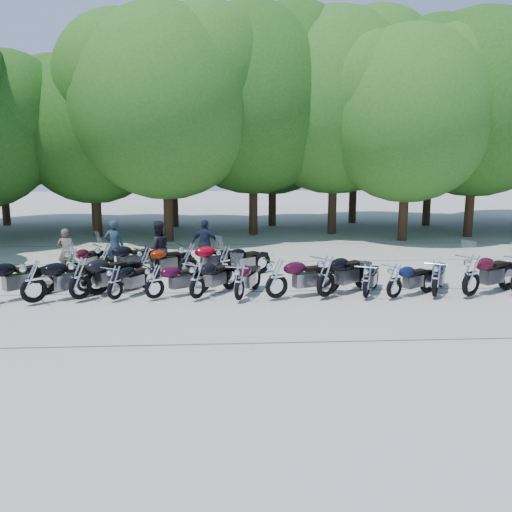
{
  "coord_description": "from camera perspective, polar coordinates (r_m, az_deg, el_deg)",
  "views": [
    {
      "loc": [
        -0.92,
        -14.35,
        4.15
      ],
      "look_at": [
        0.0,
        1.5,
        1.1
      ],
      "focal_mm": 38.0,
      "sensor_mm": 36.0,
      "label": 1
    }
  ],
  "objects": [
    {
      "name": "rider_1",
      "position": [
        18.6,
        -10.28,
        0.77
      ],
      "size": [
        1.12,
        1.02,
        1.88
      ],
      "primitive_type": "imported",
      "rotation": [
        0.0,
        0.0,
        3.54
      ],
      "color": "black",
      "rests_on": "ground"
    },
    {
      "name": "motorcycle_8",
      "position": [
        15.52,
        7.37,
        -1.98
      ],
      "size": [
        2.45,
        2.23,
        1.44
      ],
      "primitive_type": null,
      "rotation": [
        0.0,
        0.0,
        2.27
      ],
      "color": "black",
      "rests_on": "ground"
    },
    {
      "name": "motorcycle_9",
      "position": [
        15.7,
        11.56,
        -2.5
      ],
      "size": [
        1.42,
        2.12,
        1.16
      ],
      "primitive_type": null,
      "rotation": [
        0.0,
        0.0,
        2.71
      ],
      "color": "black",
      "rests_on": "ground"
    },
    {
      "name": "tree_5",
      "position": [
        28.2,
        8.31,
        15.69
      ],
      "size": [
        9.04,
        9.04,
        11.1
      ],
      "color": "#3A2614",
      "rests_on": "ground"
    },
    {
      "name": "tree_6",
      "position": [
        26.6,
        15.74,
        14.06
      ],
      "size": [
        8.0,
        8.0,
        9.82
      ],
      "color": "#3A2614",
      "rests_on": "ground"
    },
    {
      "name": "motorcycle_2",
      "position": [
        15.92,
        -18.06,
        -2.12
      ],
      "size": [
        2.25,
        2.41,
        1.43
      ],
      "primitive_type": null,
      "rotation": [
        0.0,
        0.0,
        2.42
      ],
      "color": "black",
      "rests_on": "ground"
    },
    {
      "name": "rider_3",
      "position": [
        19.78,
        -14.7,
        1.1
      ],
      "size": [
        0.73,
        0.55,
        1.82
      ],
      "primitive_type": "imported",
      "rotation": [
        0.0,
        0.0,
        3.32
      ],
      "color": "#1E3240",
      "rests_on": "ground"
    },
    {
      "name": "tree_14",
      "position": [
        32.62,
        18.02,
        13.31
      ],
      "size": [
        8.02,
        8.02,
        9.84
      ],
      "color": "#3A2614",
      "rests_on": "ground"
    },
    {
      "name": "tree_4",
      "position": [
        27.59,
        -0.3,
        16.04
      ],
      "size": [
        9.13,
        9.13,
        11.2
      ],
      "color": "#3A2614",
      "rests_on": "ground"
    },
    {
      "name": "motorcycle_7",
      "position": [
        15.29,
        2.19,
        -2.23
      ],
      "size": [
        2.52,
        1.57,
        1.37
      ],
      "primitive_type": null,
      "rotation": [
        0.0,
        0.0,
        1.95
      ],
      "color": "black",
      "rests_on": "ground"
    },
    {
      "name": "tree_3",
      "position": [
        25.81,
        -9.56,
        15.55
      ],
      "size": [
        8.7,
        8.7,
        10.67
      ],
      "color": "#3A2614",
      "rests_on": "ground"
    },
    {
      "name": "tree_12",
      "position": [
        30.97,
        1.77,
        13.78
      ],
      "size": [
        7.88,
        7.88,
        9.67
      ],
      "color": "#3A2614",
      "rests_on": "ground"
    },
    {
      "name": "rider_2",
      "position": [
        19.63,
        -5.34,
        1.27
      ],
      "size": [
        1.12,
        0.73,
        1.78
      ],
      "primitive_type": "imported",
      "rotation": [
        0.0,
        0.0,
        2.83
      ],
      "color": "#1A2536",
      "rests_on": "ground"
    },
    {
      "name": "motorcycle_16",
      "position": [
        18.16,
        -11.56,
        -0.58
      ],
      "size": [
        2.09,
        1.88,
        1.22
      ],
      "primitive_type": null,
      "rotation": [
        0.0,
        0.0,
        2.26
      ],
      "color": "maroon",
      "rests_on": "ground"
    },
    {
      "name": "motorcycle_14",
      "position": [
        18.7,
        -18.77,
        -0.63
      ],
      "size": [
        1.45,
        2.24,
        1.22
      ],
      "primitive_type": null,
      "rotation": [
        0.0,
        0.0,
        2.74
      ],
      "color": "#350712",
      "rests_on": "ground"
    },
    {
      "name": "tree_10",
      "position": [
        32.21,
        -17.0,
        13.09
      ],
      "size": [
        7.78,
        7.78,
        9.55
      ],
      "color": "#3A2614",
      "rests_on": "ground"
    },
    {
      "name": "rider_0",
      "position": [
        19.57,
        -19.35,
        0.42
      ],
      "size": [
        0.61,
        0.42,
        1.61
      ],
      "primitive_type": "imported",
      "rotation": [
        0.0,
        0.0,
        3.09
      ],
      "color": "brown",
      "rests_on": "ground"
    },
    {
      "name": "motorcycle_6",
      "position": [
        15.13,
        -1.77,
        -2.67
      ],
      "size": [
        1.36,
        2.24,
        1.22
      ],
      "primitive_type": null,
      "rotation": [
        0.0,
        0.0,
        2.79
      ],
      "color": "#33071A",
      "rests_on": "ground"
    },
    {
      "name": "motorcycle_1",
      "position": [
        16.01,
        -22.42,
        -2.36
      ],
      "size": [
        2.49,
        2.09,
        1.42
      ],
      "primitive_type": null,
      "rotation": [
        0.0,
        0.0,
        2.19
      ],
      "color": "black",
      "rests_on": "ground"
    },
    {
      "name": "motorcycle_12",
      "position": [
        16.65,
        21.74,
        -1.78
      ],
      "size": [
        2.6,
        1.98,
        1.45
      ],
      "primitive_type": null,
      "rotation": [
        0.0,
        0.0,
        2.11
      ],
      "color": "#390714",
      "rests_on": "ground"
    },
    {
      "name": "tree_13",
      "position": [
        32.77,
        10.42,
        14.0
      ],
      "size": [
        8.31,
        8.31,
        10.2
      ],
      "color": "#3A2614",
      "rests_on": "ground"
    },
    {
      "name": "motorcycle_15",
      "position": [
        18.38,
        -15.58,
        -0.38
      ],
      "size": [
        2.44,
        1.98,
        1.38
      ],
      "primitive_type": null,
      "rotation": [
        0.0,
        0.0,
        2.16
      ],
      "color": "black",
      "rests_on": "ground"
    },
    {
      "name": "motorcycle_3",
      "position": [
        15.71,
        -14.65,
        -2.62
      ],
      "size": [
        1.63,
        2.06,
        1.16
      ],
      "primitive_type": null,
      "rotation": [
        0.0,
        0.0,
        2.57
      ],
      "color": "black",
      "rests_on": "ground"
    },
    {
      "name": "motorcycle_18",
      "position": [
        17.79,
        -3.38,
        -0.56
      ],
      "size": [
        2.21,
        1.85,
        1.26
      ],
      "primitive_type": null,
      "rotation": [
        0.0,
        0.0,
        2.19
      ],
      "color": "black",
      "rests_on": "ground"
    },
    {
      "name": "tree_11",
      "position": [
        30.93,
        -8.83,
        13.24
      ],
      "size": [
        7.56,
        7.56,
        9.28
      ],
      "color": "#3A2614",
      "rests_on": "ground"
    },
    {
      "name": "ground",
      "position": [
        14.96,
        0.33,
        -5.23
      ],
      "size": [
        90.0,
        90.0,
        0.0
      ],
      "primitive_type": "plane",
      "color": "gray",
      "rests_on": "ground"
    },
    {
      "name": "motorcycle_4",
      "position": [
        15.56,
        -10.66,
        -2.55
      ],
      "size": [
        2.1,
        1.62,
        1.17
      ],
      "primitive_type": null,
      "rotation": [
        0.0,
        0.0,
        2.12
      ],
      "color": "#32061D",
      "rests_on": "ground"
    },
    {
      "name": "tree_7",
      "position": [
        28.89,
        22.25,
        14.54
      ],
      "size": [
        8.79,
        8.79,
        10.79
      ],
      "color": "#3A2614",
      "rests_on": "ground"
    },
    {
      "name": "motorcycle_11",
      "position": [
        16.33,
        18.4,
        -2.19
      ],
      "size": [
        1.61,
        2.23,
        1.23
      ],
      "primitive_type": null,
      "rotation": [
        0.0,
        0.0,
        2.65
      ],
      "color": "#0E153E",
      "rests_on": "ground"
    },
    {
      "name": "motorcycle_17",
      "position": [
        17.83,
        -7.14,
        -0.38
      ],
      "size": [
        2.56,
        1.69,
        1.39
      ],
      "primitive_type": null,
      "rotation": [
        0.0,
        0.0,
        1.99
      ],
      "color": "#9D0519",
      "rests_on": "ground"
    },
    {
      "name": "motorcycle_5",
      "position": [
        15.37,
        -6.23,
        -2.45
      ],
      "size": [
        1.86,
        2.18,
        1.25
      ],
      "primitive_type": null,
      "rotation": [
        0.0,
        0.0,
        2.5
      ],
      "color": "black",
      "rests_on": "ground"
    },
    {
      "name": "tree_2",
      "position": [
        27.94,
        -16.86,
        12.8
      ],
      "size": [
        7.31,
        7.31,
        8.97
      ],
      "color": "#3A2614",
      "rests_on": "ground"
    },
    {
      "name": "motorcycle_10",
      "position": [
        15.85,
        14.38,
        -2.46
      ],
      "size": [
        2.1,
        1.62,
        1.17
      ],
      "primitive_type": null,
      "rotation": [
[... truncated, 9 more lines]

